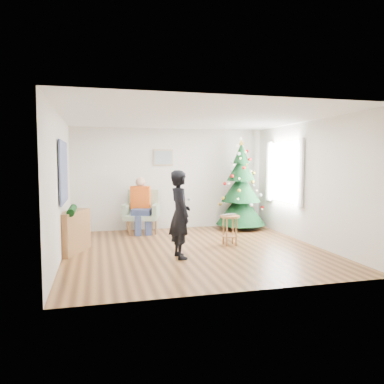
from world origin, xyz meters
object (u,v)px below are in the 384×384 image
object	(u,v)px
console	(73,232)
armchair	(142,217)
christmas_tree	(241,189)
standing_man	(180,214)
stool	(230,230)

from	to	relation	value
console	armchair	bearing A→B (deg)	70.56
christmas_tree	armchair	distance (m)	2.64
christmas_tree	standing_man	size ratio (longest dim) A/B	1.45
console	christmas_tree	bearing A→B (deg)	43.94
standing_man	console	size ratio (longest dim) A/B	1.59
standing_man	armchair	bearing A→B (deg)	3.41
stool	armchair	distance (m)	2.46
stool	armchair	size ratio (longest dim) A/B	0.60
armchair	standing_man	size ratio (longest dim) A/B	0.66
armchair	console	size ratio (longest dim) A/B	1.04
stool	armchair	world-z (taller)	armchair
christmas_tree	console	size ratio (longest dim) A/B	2.31
christmas_tree	standing_man	distance (m)	3.34
christmas_tree	console	xyz separation A→B (m)	(-4.09, -1.62, -0.64)
armchair	standing_man	xyz separation A→B (m)	(0.38, -2.61, 0.41)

